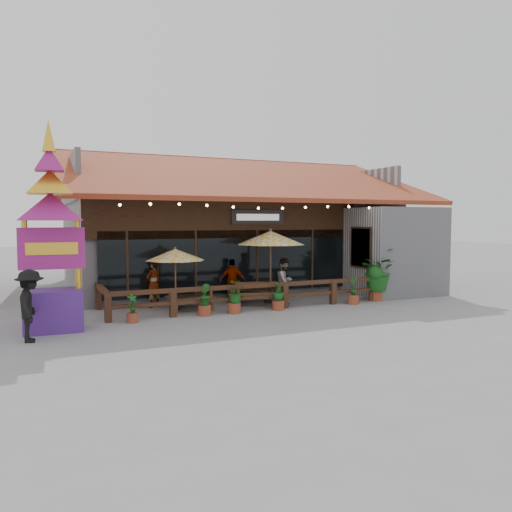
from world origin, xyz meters
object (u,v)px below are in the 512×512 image
umbrella_left (175,255)px  umbrella_right (271,238)px  picnic_table_right (257,290)px  picnic_table_left (190,295)px  thai_sign_tower (51,212)px  pedestrian (30,306)px  tropical_plant (376,271)px

umbrella_left → umbrella_right: (3.67, 0.10, 0.52)m
picnic_table_right → umbrella_left: bearing=179.0°
picnic_table_left → picnic_table_right: 2.57m
umbrella_left → thai_sign_tower: size_ratio=0.35×
umbrella_right → picnic_table_left: bearing=-176.2°
picnic_table_right → thai_sign_tower: thai_sign_tower is taller
picnic_table_right → picnic_table_left: bearing=-178.7°
pedestrian → umbrella_right: bearing=-67.2°
picnic_table_right → thai_sign_tower: (-7.01, -1.73, 2.76)m
picnic_table_left → umbrella_right: bearing=3.8°
umbrella_right → pedestrian: (-8.21, -3.02, -1.50)m
umbrella_right → pedestrian: bearing=-159.8°
picnic_table_left → thai_sign_tower: bearing=-159.3°
picnic_table_left → pedestrian: 5.78m
picnic_table_left → picnic_table_right: picnic_table_right is taller
umbrella_right → picnic_table_right: 1.99m
umbrella_left → pedestrian: 5.49m
umbrella_left → umbrella_right: bearing=1.6°
pedestrian → picnic_table_right: bearing=-66.7°
umbrella_right → tropical_plant: size_ratio=1.39×
picnic_table_right → pedestrian: bearing=-159.3°
umbrella_left → thai_sign_tower: (-3.96, -1.79, 1.39)m
umbrella_right → tropical_plant: bearing=-18.3°
pedestrian → umbrella_left: bearing=-54.6°
picnic_table_right → tropical_plant: tropical_plant is taller
picnic_table_right → pedestrian: 8.13m
picnic_table_right → tropical_plant: size_ratio=1.02×
umbrella_right → picnic_table_right: umbrella_right is taller
umbrella_right → pedestrian: umbrella_right is taller
picnic_table_right → tropical_plant: bearing=-14.2°
umbrella_left → thai_sign_tower: thai_sign_tower is taller
picnic_table_left → thai_sign_tower: size_ratio=0.25×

